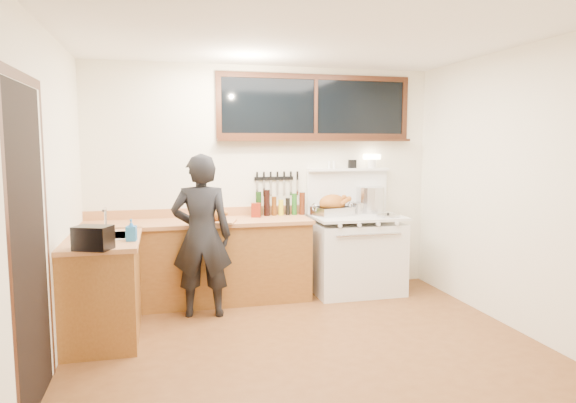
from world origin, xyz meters
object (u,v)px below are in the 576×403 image
object	(u,v)px
man	(202,236)
roast_turkey	(333,207)
cutting_board	(216,217)
vintage_stove	(356,252)

from	to	relation	value
man	roast_turkey	xyz separation A→B (m)	(1.53, 0.48, 0.19)
roast_turkey	cutting_board	bearing A→B (deg)	-171.28
vintage_stove	roast_turkey	bearing A→B (deg)	165.21
man	roast_turkey	size ratio (longest dim) A/B	3.38
man	cutting_board	xyz separation A→B (m)	(0.17, 0.27, 0.14)
vintage_stove	roast_turkey	xyz separation A→B (m)	(-0.26, 0.07, 0.53)
roast_turkey	man	bearing A→B (deg)	-162.70
man	cutting_board	size ratio (longest dim) A/B	3.43
vintage_stove	man	size ratio (longest dim) A/B	0.98
cutting_board	roast_turkey	size ratio (longest dim) A/B	0.99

